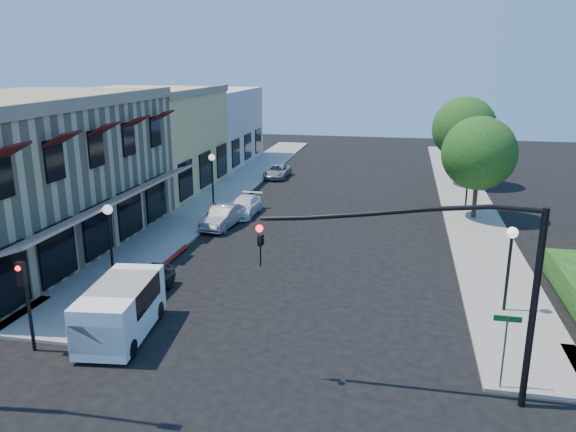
% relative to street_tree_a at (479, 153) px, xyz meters
% --- Properties ---
extents(ground, '(120.00, 120.00, 0.00)m').
position_rel_street_tree_a_xyz_m(ground, '(-8.80, -22.00, -4.19)').
color(ground, black).
rests_on(ground, ground).
extents(sidewalk_left, '(3.50, 50.00, 0.12)m').
position_rel_street_tree_a_xyz_m(sidewalk_left, '(-17.55, 5.00, -4.13)').
color(sidewalk_left, gray).
rests_on(sidewalk_left, ground).
extents(sidewalk_right, '(3.50, 50.00, 0.12)m').
position_rel_street_tree_a_xyz_m(sidewalk_right, '(-0.05, 5.00, -4.13)').
color(sidewalk_right, gray).
rests_on(sidewalk_right, ground).
extents(curb_red_strip, '(0.25, 10.00, 0.06)m').
position_rel_street_tree_a_xyz_m(curb_red_strip, '(-15.70, -14.00, -4.19)').
color(curb_red_strip, maroon).
rests_on(curb_red_strip, ground).
extents(corner_brick_building, '(11.77, 18.20, 8.10)m').
position_rel_street_tree_a_xyz_m(corner_brick_building, '(-24.25, -11.00, -0.19)').
color(corner_brick_building, tan).
rests_on(corner_brick_building, ground).
extents(yellow_stucco_building, '(10.00, 12.00, 7.60)m').
position_rel_street_tree_a_xyz_m(yellow_stucco_building, '(-24.30, 4.00, -0.39)').
color(yellow_stucco_building, '#E1B665').
rests_on(yellow_stucco_building, ground).
extents(pink_stucco_building, '(10.00, 12.00, 7.00)m').
position_rel_street_tree_a_xyz_m(pink_stucco_building, '(-24.30, 16.00, -0.69)').
color(pink_stucco_building, beige).
rests_on(pink_stucco_building, ground).
extents(street_tree_a, '(4.56, 4.56, 6.48)m').
position_rel_street_tree_a_xyz_m(street_tree_a, '(0.00, 0.00, 0.00)').
color(street_tree_a, black).
rests_on(street_tree_a, ground).
extents(street_tree_b, '(4.94, 4.94, 7.02)m').
position_rel_street_tree_a_xyz_m(street_tree_b, '(0.00, 10.00, 0.35)').
color(street_tree_b, black).
rests_on(street_tree_b, ground).
extents(signal_mast_arm, '(8.01, 0.39, 6.00)m').
position_rel_street_tree_a_xyz_m(signal_mast_arm, '(-2.94, -20.50, -0.11)').
color(signal_mast_arm, black).
rests_on(signal_mast_arm, ground).
extents(secondary_signal, '(0.28, 0.42, 3.32)m').
position_rel_street_tree_a_xyz_m(secondary_signal, '(-16.80, -20.59, -1.88)').
color(secondary_signal, black).
rests_on(secondary_signal, ground).
extents(street_name_sign, '(0.80, 0.06, 2.50)m').
position_rel_street_tree_a_xyz_m(street_name_sign, '(-1.30, -19.80, -2.50)').
color(street_name_sign, '#595B5E').
rests_on(street_name_sign, ground).
extents(lamppost_left_near, '(0.44, 0.44, 3.57)m').
position_rel_street_tree_a_xyz_m(lamppost_left_near, '(-17.30, -14.00, -1.46)').
color(lamppost_left_near, black).
rests_on(lamppost_left_near, ground).
extents(lamppost_left_far, '(0.44, 0.44, 3.57)m').
position_rel_street_tree_a_xyz_m(lamppost_left_far, '(-17.30, 0.00, -1.46)').
color(lamppost_left_far, black).
rests_on(lamppost_left_far, ground).
extents(lamppost_right_near, '(0.44, 0.44, 3.57)m').
position_rel_street_tree_a_xyz_m(lamppost_right_near, '(-0.30, -14.00, -1.46)').
color(lamppost_right_near, black).
rests_on(lamppost_right_near, ground).
extents(lamppost_right_far, '(0.44, 0.44, 3.57)m').
position_rel_street_tree_a_xyz_m(lamppost_right_far, '(-0.30, 2.00, -1.46)').
color(lamppost_right_far, black).
rests_on(lamppost_right_far, ground).
extents(white_van, '(2.43, 4.65, 1.97)m').
position_rel_street_tree_a_xyz_m(white_van, '(-14.29, -18.92, -3.05)').
color(white_van, white).
rests_on(white_van, ground).
extents(parked_car_a, '(1.48, 3.67, 1.25)m').
position_rel_street_tree_a_xyz_m(parked_car_a, '(-15.00, -15.47, -3.57)').
color(parked_car_a, black).
rests_on(parked_car_a, ground).
extents(parked_car_b, '(1.84, 4.10, 1.31)m').
position_rel_street_tree_a_xyz_m(parked_car_b, '(-15.00, -4.96, -3.54)').
color(parked_car_b, '#A0A2A5').
rests_on(parked_car_b, ground).
extents(parked_car_c, '(1.75, 4.07, 1.17)m').
position_rel_street_tree_a_xyz_m(parked_car_c, '(-14.50, -2.00, -3.61)').
color(parked_car_c, white).
rests_on(parked_car_c, ground).
extents(parked_car_d, '(1.86, 3.93, 1.08)m').
position_rel_street_tree_a_xyz_m(parked_car_d, '(-15.00, 10.00, -3.65)').
color(parked_car_d, '#999B9E').
rests_on(parked_car_d, ground).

